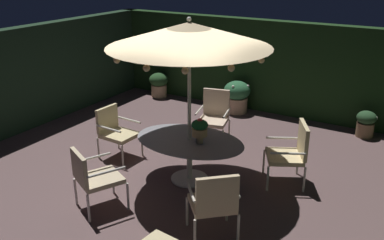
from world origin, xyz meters
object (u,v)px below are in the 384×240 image
(centerpiece_planter, at_px, (200,128))
(patio_chair_south, at_px, (214,114))
(potted_plant_left_far, at_px, (159,84))
(potted_plant_right_far, at_px, (237,95))
(patio_umbrella, at_px, (189,35))
(patio_chair_northeast, at_px, (93,175))
(patio_chair_southeast, at_px, (292,150))
(patio_chair_north, at_px, (115,129))
(potted_plant_back_left, at_px, (366,123))
(patio_dining_table, at_px, (189,147))
(patio_chair_east, at_px, (214,201))

(centerpiece_planter, relative_size, patio_chair_south, 0.40)
(potted_plant_left_far, relative_size, potted_plant_right_far, 0.84)
(patio_umbrella, height_order, centerpiece_planter, patio_umbrella)
(patio_chair_northeast, height_order, patio_chair_southeast, patio_chair_southeast)
(patio_chair_northeast, bearing_deg, patio_chair_south, 83.93)
(patio_chair_north, relative_size, potted_plant_back_left, 1.69)
(centerpiece_planter, distance_m, potted_plant_right_far, 3.62)
(patio_chair_southeast, xyz_separation_m, potted_plant_left_far, (-4.50, 2.70, -0.23))
(patio_umbrella, distance_m, patio_chair_southeast, 2.46)
(patio_dining_table, xyz_separation_m, centerpiece_planter, (0.21, -0.03, 0.38))
(patio_chair_east, bearing_deg, potted_plant_back_left, 77.11)
(centerpiece_planter, height_order, patio_chair_east, centerpiece_planter)
(patio_chair_southeast, bearing_deg, patio_chair_northeast, -134.35)
(patio_chair_north, relative_size, patio_chair_south, 0.89)
(patio_umbrella, bearing_deg, potted_plant_left_far, 131.26)
(patio_umbrella, bearing_deg, potted_plant_right_far, 102.39)
(patio_dining_table, distance_m, potted_plant_left_far, 4.61)
(potted_plant_right_far, height_order, potted_plant_back_left, potted_plant_right_far)
(patio_dining_table, relative_size, patio_chair_south, 1.78)
(patio_dining_table, bearing_deg, patio_umbrella, -63.12)
(patio_chair_northeast, height_order, patio_chair_south, patio_chair_south)
(patio_umbrella, relative_size, potted_plant_right_far, 3.53)
(patio_umbrella, relative_size, patio_chair_southeast, 2.59)
(patio_chair_east, relative_size, patio_chair_southeast, 0.97)
(patio_chair_north, height_order, potted_plant_back_left, patio_chair_north)
(potted_plant_back_left, bearing_deg, patio_chair_northeast, -120.55)
(patio_dining_table, distance_m, potted_plant_right_far, 3.50)
(patio_dining_table, height_order, potted_plant_right_far, potted_plant_right_far)
(patio_chair_northeast, bearing_deg, patio_chair_east, 8.06)
(patio_chair_east, relative_size, potted_plant_right_far, 1.32)
(patio_dining_table, relative_size, potted_plant_back_left, 3.37)
(patio_dining_table, distance_m, patio_chair_southeast, 1.65)
(patio_umbrella, bearing_deg, patio_chair_east, -47.73)
(patio_chair_north, relative_size, patio_chair_southeast, 0.90)
(patio_chair_northeast, distance_m, patio_chair_southeast, 3.13)
(patio_umbrella, relative_size, patio_chair_south, 2.55)
(patio_chair_north, height_order, potted_plant_left_far, patio_chair_north)
(centerpiece_planter, height_order, potted_plant_back_left, centerpiece_planter)
(patio_umbrella, distance_m, patio_chair_east, 2.46)
(centerpiece_planter, distance_m, potted_plant_back_left, 4.02)
(patio_chair_southeast, height_order, potted_plant_back_left, patio_chair_southeast)
(patio_chair_north, height_order, patio_chair_east, patio_chair_east)
(patio_chair_southeast, height_order, patio_chair_south, patio_chair_south)
(patio_umbrella, bearing_deg, potted_plant_back_left, 57.68)
(potted_plant_right_far, relative_size, potted_plant_back_left, 1.37)
(patio_dining_table, xyz_separation_m, potted_plant_back_left, (2.17, 3.42, -0.30))
(patio_chair_northeast, distance_m, potted_plant_right_far, 4.89)
(patio_dining_table, xyz_separation_m, patio_chair_east, (1.10, -1.21, -0.02))
(patio_dining_table, distance_m, patio_umbrella, 1.81)
(potted_plant_right_far, bearing_deg, patio_chair_south, -78.98)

